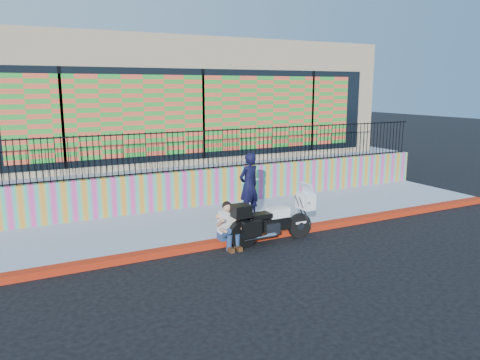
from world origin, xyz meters
TOP-DOWN VIEW (x-y plane):
  - ground at (0.00, 0.00)m, footprint 90.00×90.00m
  - red_curb at (0.00, 0.00)m, footprint 16.00×0.30m
  - sidewalk at (0.00, 1.65)m, footprint 16.00×3.00m
  - mural_wall at (0.00, 3.25)m, footprint 16.00×0.20m
  - metal_fence at (0.00, 3.25)m, footprint 15.80×0.04m
  - elevated_platform at (0.00, 8.35)m, footprint 16.00×10.00m
  - storefront_building at (0.00, 8.13)m, footprint 14.00×8.06m
  - police_motorcycle at (-0.19, -0.35)m, footprint 2.22×0.73m
  - police_officer at (0.14, 1.35)m, footprint 0.75×0.59m
  - seated_man at (-1.22, -0.22)m, footprint 0.54×0.71m

SIDE VIEW (x-z plane):
  - ground at x=0.00m, z-range 0.00..0.00m
  - red_curb at x=0.00m, z-range 0.00..0.15m
  - sidewalk at x=0.00m, z-range 0.00..0.15m
  - seated_man at x=-1.22m, z-range -0.08..0.98m
  - police_motorcycle at x=-0.19m, z-range -0.11..1.27m
  - elevated_platform at x=0.00m, z-range 0.00..1.25m
  - mural_wall at x=0.00m, z-range 0.15..1.25m
  - police_officer at x=0.14m, z-range 0.15..1.96m
  - metal_fence at x=0.00m, z-range 1.25..2.45m
  - storefront_building at x=0.00m, z-range 1.25..5.25m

